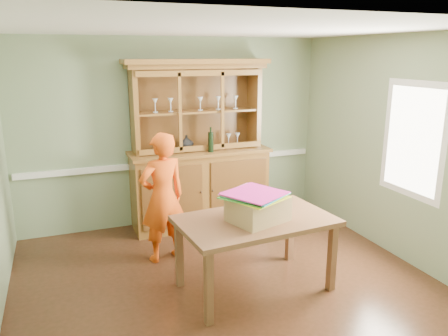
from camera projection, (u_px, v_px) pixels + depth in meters
name	position (u px, v px, depth m)	size (l,w,h in m)	color
floor	(223.00, 280.00, 4.91)	(4.50, 4.50, 0.00)	#482617
ceiling	(223.00, 29.00, 4.23)	(4.50, 4.50, 0.00)	white
wall_back	(174.00, 132.00, 6.37)	(4.50, 4.50, 0.00)	gray
wall_right	(394.00, 147.00, 5.35)	(4.00, 4.00, 0.00)	gray
wall_front	(336.00, 236.00, 2.76)	(4.50, 4.50, 0.00)	gray
chair_rail	(176.00, 163.00, 6.47)	(4.41, 0.05, 0.08)	white
window_panel	(413.00, 140.00, 5.03)	(0.03, 0.96, 1.36)	white
china_hutch	(199.00, 169.00, 6.36)	(2.04, 0.67, 2.40)	brown
dining_table	(255.00, 227.00, 4.58)	(1.67, 1.09, 0.80)	brown
cardboard_box	(258.00, 209.00, 4.46)	(0.55, 0.44, 0.25)	#997D4F
kite_stack	(254.00, 195.00, 4.43)	(0.71, 0.71, 0.05)	yellow
person	(163.00, 198.00, 5.22)	(0.58, 0.38, 1.59)	#E24B0E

